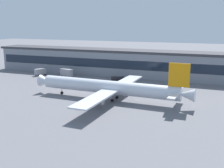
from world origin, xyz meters
name	(u,v)px	position (x,y,z in m)	size (l,w,h in m)	color
ground_plane	(102,99)	(0.00, 0.00, 0.00)	(600.00, 600.00, 0.00)	slate
terminal_building	(139,63)	(0.00, 48.01, 6.79)	(165.89, 15.10, 13.54)	gray
airliner	(110,87)	(3.00, 0.56, 4.68)	(60.07, 51.79, 14.81)	silver
stair_truck	(40,72)	(-49.17, 31.25, 1.98)	(4.54, 6.46, 3.55)	gray
catering_truck	(67,73)	(-33.75, 32.44, 2.29)	(7.65, 4.80, 4.15)	gray
belt_loader	(117,78)	(-6.26, 33.14, 1.15)	(6.68, 4.31, 1.95)	black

